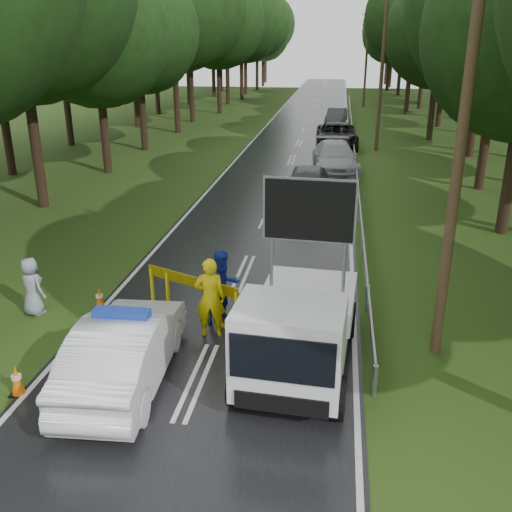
% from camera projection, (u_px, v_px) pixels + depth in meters
% --- Properties ---
extents(ground, '(160.00, 160.00, 0.00)m').
position_uv_depth(ground, '(197.00, 381.00, 12.14)').
color(ground, '#244012').
rests_on(ground, ground).
extents(road, '(7.00, 140.00, 0.02)m').
position_uv_depth(road, '(299.00, 143.00, 39.89)').
color(road, black).
rests_on(road, ground).
extents(guardrail, '(0.12, 60.06, 0.70)m').
position_uv_depth(guardrail, '(353.00, 137.00, 38.90)').
color(guardrail, gray).
rests_on(guardrail, ground).
extents(utility_pole_near, '(1.40, 0.24, 10.00)m').
position_uv_depth(utility_pole_near, '(463.00, 132.00, 11.50)').
color(utility_pole_near, '#453520').
rests_on(utility_pole_near, ground).
extents(utility_pole_mid, '(1.40, 0.24, 10.00)m').
position_uv_depth(utility_pole_mid, '(382.00, 69.00, 35.56)').
color(utility_pole_mid, '#453520').
rests_on(utility_pole_mid, ground).
extents(utility_pole_far, '(1.40, 0.24, 10.00)m').
position_uv_depth(utility_pole_far, '(366.00, 57.00, 59.61)').
color(utility_pole_far, '#453520').
rests_on(utility_pole_far, ground).
extents(police_sedan, '(1.90, 4.77, 1.70)m').
position_uv_depth(police_sedan, '(125.00, 350.00, 11.84)').
color(police_sedan, white).
rests_on(police_sedan, ground).
extents(work_truck, '(2.55, 5.14, 3.98)m').
position_uv_depth(work_truck, '(298.00, 328.00, 12.09)').
color(work_truck, gray).
rests_on(work_truck, ground).
extents(barrier, '(2.64, 1.27, 1.19)m').
position_uv_depth(barrier, '(192.00, 287.00, 14.55)').
color(barrier, yellow).
rests_on(barrier, ground).
extents(officer, '(0.79, 0.57, 2.03)m').
position_uv_depth(officer, '(210.00, 298.00, 13.65)').
color(officer, yellow).
rests_on(officer, ground).
extents(civilian, '(1.18, 1.16, 1.91)m').
position_uv_depth(civilian, '(223.00, 287.00, 14.42)').
color(civilian, '#192BA2').
rests_on(civilian, ground).
extents(bystander_right, '(0.91, 0.78, 1.57)m').
position_uv_depth(bystander_right, '(32.00, 286.00, 14.84)').
color(bystander_right, '#8A96A5').
rests_on(bystander_right, ground).
extents(queue_car_first, '(2.01, 4.86, 1.65)m').
position_uv_depth(queue_car_first, '(307.00, 186.00, 24.91)').
color(queue_car_first, '#42444A').
rests_on(queue_car_first, ground).
extents(queue_car_second, '(2.82, 5.82, 1.63)m').
position_uv_depth(queue_car_second, '(335.00, 158.00, 30.80)').
color(queue_car_second, '#AAABB2').
rests_on(queue_car_second, ground).
extents(queue_car_third, '(2.92, 5.92, 1.62)m').
position_uv_depth(queue_car_third, '(337.00, 136.00, 38.00)').
color(queue_car_third, black).
rests_on(queue_car_third, ground).
extents(queue_car_fourth, '(1.91, 4.34, 1.39)m').
position_uv_depth(queue_car_fourth, '(336.00, 117.00, 48.25)').
color(queue_car_fourth, '#3B3F42').
rests_on(queue_car_fourth, ground).
extents(cone_near_left, '(0.32, 0.32, 0.68)m').
position_uv_depth(cone_near_left, '(17.00, 380.00, 11.57)').
color(cone_near_left, black).
rests_on(cone_near_left, ground).
extents(cone_center, '(0.37, 0.37, 0.77)m').
position_uv_depth(cone_center, '(151.00, 362.00, 12.14)').
color(cone_center, black).
rests_on(cone_center, ground).
extents(cone_far, '(0.36, 0.36, 0.77)m').
position_uv_depth(cone_far, '(255.00, 315.00, 14.21)').
color(cone_far, black).
rests_on(cone_far, ground).
extents(cone_left_mid, '(0.31, 0.31, 0.65)m').
position_uv_depth(cone_left_mid, '(100.00, 299.00, 15.26)').
color(cone_left_mid, black).
rests_on(cone_left_mid, ground).
extents(cone_right, '(0.35, 0.35, 0.73)m').
position_uv_depth(cone_right, '(316.00, 323.00, 13.87)').
color(cone_right, black).
rests_on(cone_right, ground).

